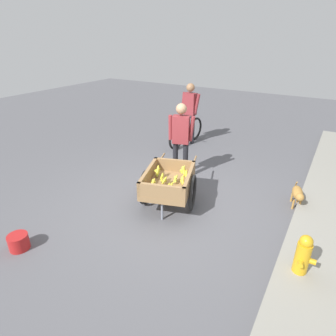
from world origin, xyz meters
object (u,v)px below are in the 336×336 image
Objects in this scene: dog at (298,194)px; cyclist_person at (190,108)px; fruit_cart at (169,184)px; vendor_person at (181,135)px; fire_hydrant at (302,258)px; bicycle at (186,132)px; plastic_bucket at (19,242)px.

cyclist_person is at bearing -122.06° from dog.
vendor_person reaches higher than fruit_cart.
cyclist_person is 5.24m from fire_hydrant.
cyclist_person reaches higher than vendor_person.
bicycle is 5.09m from fire_hydrant.
cyclist_person is at bearing -159.05° from fruit_cart.
dog is 4.64m from plastic_bucket.
cyclist_person is 5.38m from plastic_bucket.
fire_hydrant is 2.32× the size of plastic_bucket.
plastic_bucket is (2.15, -1.26, -0.32)m from fruit_cart.
fire_hydrant is at bearing 74.60° from fruit_cart.
dog is 0.98× the size of fire_hydrant.
fruit_cart is 1.09× the size of bicycle.
cyclist_person is 2.54× the size of dog.
dog is at bearing 57.94° from cyclist_person.
dog is (-1.14, 2.01, -0.17)m from fruit_cart.
fire_hydrant is (1.73, 2.69, -0.64)m from vendor_person.
cyclist_person is at bearing -137.05° from fire_hydrant.
bicycle reaches higher than plastic_bucket.
dog is 2.28× the size of plastic_bucket.
vendor_person is at bearing -88.74° from dog.
plastic_bucket is at bearing -44.94° from dog.
bicycle is (-3.01, -1.22, -0.09)m from fruit_cart.
vendor_person is 2.20m from bicycle.
fruit_cart is 3.43m from cyclist_person.
fruit_cart is at bearing 149.49° from plastic_bucket.
fire_hydrant is (3.80, 3.54, -0.67)m from cyclist_person.
bicycle is 2.48× the size of fire_hydrant.
vendor_person is 2.47m from dog.
fire_hydrant is (1.78, 0.31, 0.06)m from dog.
cyclist_person reaches higher than fire_hydrant.
fruit_cart is 2.74× the size of dog.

